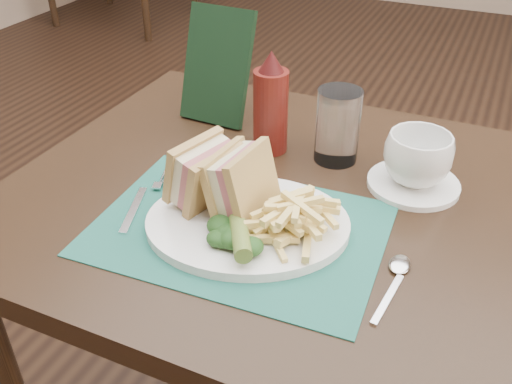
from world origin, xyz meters
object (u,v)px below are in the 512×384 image
sandwich_half_b (229,177)px  saucer (413,184)px  sandwich_half_a (193,168)px  plate (248,223)px  table_main (282,349)px  placemat (239,229)px  coffee_cup (418,159)px  check_presenter (217,66)px  drinking_glass (338,126)px  ketchup_bottle (271,102)px

sandwich_half_b → saucer: sandwich_half_b is taller
sandwich_half_a → plate: bearing=3.6°
plate → sandwich_half_a: bearing=148.0°
sandwich_half_a → sandwich_half_b: bearing=11.6°
sandwich_half_a → table_main: bearing=54.2°
placemat → coffee_cup: coffee_cup is taller
saucer → check_presenter: bearing=166.3°
plate → sandwich_half_b: (-0.04, 0.02, 0.06)m
sandwich_half_a → check_presenter: (-0.11, 0.30, 0.04)m
placemat → plate: (0.01, 0.01, 0.01)m
sandwich_half_b → drinking_glass: drinking_glass is taller
placemat → drinking_glass: size_ratio=3.23×
plate → coffee_cup: 0.30m
placemat → drinking_glass: drinking_glass is taller
saucer → sandwich_half_a: bearing=-146.9°
table_main → coffee_cup: (0.18, 0.10, 0.43)m
table_main → plate: plate is taller
coffee_cup → ketchup_bottle: (-0.26, 0.02, 0.04)m
coffee_cup → placemat: bearing=-133.4°
placemat → plate: size_ratio=1.40×
placemat → check_presenter: 0.39m
sandwich_half_a → sandwich_half_b: size_ratio=0.98×
placemat → sandwich_half_b: size_ratio=3.97×
placemat → saucer: (0.21, 0.22, 0.00)m
placemat → coffee_cup: size_ratio=3.87×
sandwich_half_b → sandwich_half_a: bearing=-177.4°
placemat → saucer: bearing=46.6°
placemat → drinking_glass: bearing=75.6°
plate → check_presenter: check_presenter is taller
sandwich_half_b → drinking_glass: (0.09, 0.23, -0.01)m
sandwich_half_a → saucer: size_ratio=0.69×
ketchup_bottle → check_presenter: check_presenter is taller
check_presenter → table_main: bearing=-38.2°
placemat → table_main: bearing=76.7°
sandwich_half_a → coffee_cup: (0.30, 0.20, -0.02)m
coffee_cup → saucer: bearing=0.0°
table_main → check_presenter: check_presenter is taller
placemat → check_presenter: bearing=121.7°
plate → saucer: plate is taller
sandwich_half_b → saucer: 0.32m
plate → drinking_glass: size_ratio=2.31×
placemat → saucer: saucer is taller
plate → sandwich_half_b: size_ratio=2.84×
sandwich_half_b → drinking_glass: bearing=74.6°
saucer → ketchup_bottle: (-0.26, 0.02, 0.09)m
sandwich_half_a → coffee_cup: bearing=48.4°
placemat → sandwich_half_b: (-0.03, 0.02, 0.07)m
plate → check_presenter: bearing=103.4°
table_main → placemat: (-0.03, -0.12, 0.38)m
table_main → saucer: saucer is taller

